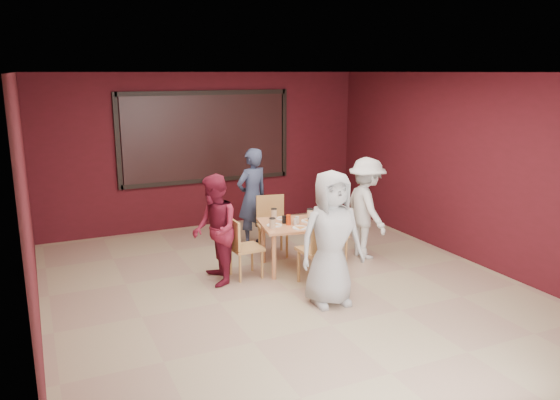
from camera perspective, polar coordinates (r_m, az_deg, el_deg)
name	(u,v)px	position (r m, az deg, el deg)	size (l,w,h in m)	color
floor	(289,290)	(7.28, 0.93, -9.41)	(7.00, 7.00, 0.00)	tan
window_blinds	(206,137)	(10.01, -7.70, 6.52)	(3.00, 0.02, 1.50)	black
dining_table	(292,229)	(7.85, 1.22, -3.00)	(1.01, 1.01, 0.84)	tan
chair_front	(322,247)	(7.24, 4.36, -4.95)	(0.49, 0.49, 0.97)	tan
chair_back	(272,222)	(8.54, -0.86, -2.27)	(0.52, 0.52, 0.92)	tan
chair_left	(241,244)	(7.57, -4.07, -4.66)	(0.43, 0.43, 0.85)	tan
chair_right	(337,230)	(8.31, 5.93, -3.18)	(0.43, 0.43, 0.82)	tan
diner_front	(331,238)	(6.65, 5.37, -4.02)	(0.82, 0.53, 1.67)	#A8A8A8
diner_back	(252,197)	(8.91, -2.92, 0.29)	(0.59, 0.39, 1.61)	#323C59
diner_left	(215,230)	(7.33, -6.83, -3.14)	(0.73, 0.57, 1.50)	maroon
diner_right	(366,208)	(8.42, 9.01, -0.85)	(1.00, 0.58, 1.55)	silver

